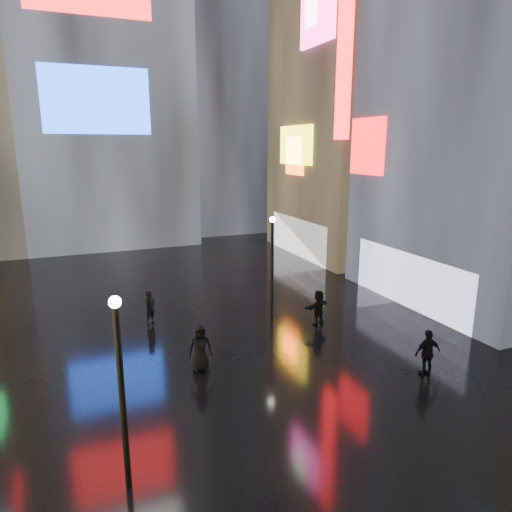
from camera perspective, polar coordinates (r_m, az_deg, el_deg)
ground at (r=24.14m, az=-7.32°, el=-7.42°), size 140.00×140.00×0.00m
building_right_mid at (r=29.40m, az=28.75°, el=24.59°), size 10.28×13.70×30.00m
building_right_far at (r=38.86m, az=12.62°, el=21.25°), size 10.28×12.00×28.00m
tower_flank_right at (r=50.72m, az=-5.70°, el=23.08°), size 12.00×12.00×34.00m
lamp_near at (r=12.08m, az=-16.50°, el=-15.01°), size 0.30×0.30×5.20m
lamp_far at (r=23.12m, az=2.04°, el=-0.59°), size 0.30×0.30×5.20m
pedestrian_3 at (r=18.97m, az=20.67°, el=-11.26°), size 1.12×0.57×1.84m
pedestrian_4 at (r=18.29m, az=-6.96°, el=-11.31°), size 1.02×0.77×1.88m
pedestrian_5 at (r=22.76m, az=7.81°, el=-6.39°), size 1.71×1.05×1.75m
pedestrian_6 at (r=23.23m, az=-13.09°, el=-6.28°), size 0.74×0.71×1.70m
umbrella_2 at (r=17.75m, az=-7.09°, el=-7.29°), size 1.27×1.28×0.86m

